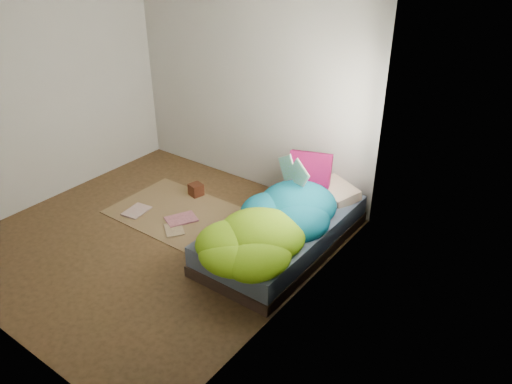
% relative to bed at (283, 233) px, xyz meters
% --- Properties ---
extents(ground, '(3.50, 3.50, 0.00)m').
position_rel_bed_xyz_m(ground, '(-1.22, -0.72, -0.17)').
color(ground, '#3C2B17').
rests_on(ground, ground).
extents(room_walls, '(3.54, 3.54, 2.62)m').
position_rel_bed_xyz_m(room_walls, '(-1.21, -0.71, 1.46)').
color(room_walls, '#B6B5AD').
rests_on(room_walls, ground).
extents(bed, '(1.00, 2.00, 0.34)m').
position_rel_bed_xyz_m(bed, '(0.00, 0.00, 0.00)').
color(bed, '#34251C').
rests_on(bed, ground).
extents(duvet, '(0.96, 1.84, 0.34)m').
position_rel_bed_xyz_m(duvet, '(0.00, -0.22, 0.34)').
color(duvet, '#08637E').
rests_on(duvet, bed).
extents(rug, '(1.60, 1.10, 0.01)m').
position_rel_bed_xyz_m(rug, '(-1.37, -0.17, -0.16)').
color(rug, brown).
rests_on(rug, ground).
extents(pillow_floral, '(0.60, 0.51, 0.11)m').
position_rel_bed_xyz_m(pillow_floral, '(0.20, 0.79, 0.23)').
color(pillow_floral, silver).
rests_on(pillow_floral, bed).
extents(pillow_magenta, '(0.50, 0.30, 0.47)m').
position_rel_bed_xyz_m(pillow_magenta, '(-0.11, 0.69, 0.41)').
color(pillow_magenta, '#52052F').
rests_on(pillow_magenta, bed).
extents(open_book, '(0.43, 0.24, 0.26)m').
position_rel_bed_xyz_m(open_book, '(-0.15, 0.38, 0.64)').
color(open_book, '#34882C').
rests_on(open_book, duvet).
extents(wooden_box, '(0.18, 0.18, 0.15)m').
position_rel_bed_xyz_m(wooden_box, '(-1.51, 0.28, -0.08)').
color(wooden_box, '#37160C').
rests_on(wooden_box, rug).
extents(floor_book_a, '(0.28, 0.35, 0.02)m').
position_rel_bed_xyz_m(floor_book_a, '(-1.92, -0.47, -0.14)').
color(floor_book_a, beige).
rests_on(floor_book_a, rug).
extents(floor_book_b, '(0.38, 0.42, 0.03)m').
position_rel_bed_xyz_m(floor_book_b, '(-1.35, -0.22, -0.14)').
color(floor_book_b, '#CF7787').
rests_on(floor_book_b, rug).
extents(floor_book_c, '(0.34, 0.33, 0.02)m').
position_rel_bed_xyz_m(floor_book_c, '(-1.21, -0.56, -0.15)').
color(floor_book_c, tan).
rests_on(floor_book_c, rug).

